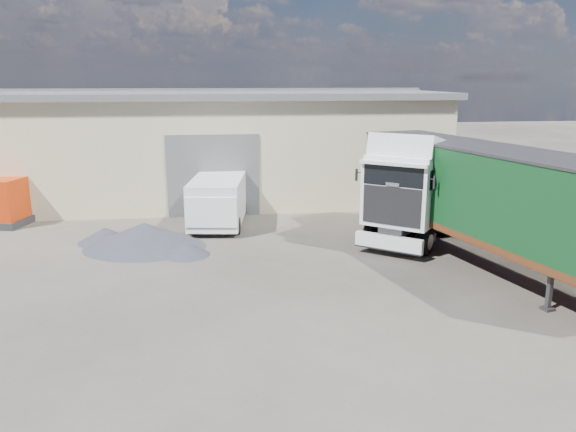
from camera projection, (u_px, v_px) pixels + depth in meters
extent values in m
plane|color=black|center=(289.00, 299.00, 15.54)|extent=(120.00, 120.00, 0.00)
cube|color=beige|center=(136.00, 145.00, 29.58)|extent=(30.00, 12.00, 5.00)
cube|color=#525457|center=(133.00, 94.00, 28.94)|extent=(30.60, 12.60, 0.30)
cube|color=#525457|center=(213.00, 176.00, 24.46)|extent=(4.00, 0.08, 3.60)
cube|color=#525457|center=(133.00, 90.00, 28.90)|extent=(30.60, 0.40, 0.15)
cube|color=maroon|center=(553.00, 199.00, 22.48)|extent=(0.35, 26.00, 2.50)
cylinder|color=black|center=(398.00, 237.00, 19.79)|extent=(2.40, 2.20, 0.99)
cylinder|color=black|center=(426.00, 218.00, 22.49)|extent=(2.44, 2.23, 0.99)
cylinder|color=black|center=(436.00, 212.00, 23.57)|extent=(2.44, 2.23, 0.99)
cube|color=#2D2D30|center=(419.00, 215.00, 21.56)|extent=(4.49, 5.31, 0.28)
cube|color=white|center=(389.00, 243.00, 19.05)|extent=(2.00, 1.66, 0.51)
cube|color=white|center=(403.00, 191.00, 19.67)|extent=(3.15, 3.12, 2.28)
cube|color=black|center=(392.00, 206.00, 18.86)|extent=(1.63, 1.32, 1.30)
cube|color=black|center=(393.00, 176.00, 18.63)|extent=(1.66, 1.34, 0.70)
cube|color=white|center=(407.00, 148.00, 19.47)|extent=(2.93, 2.85, 1.14)
cube|color=#0C5A4B|center=(376.00, 193.00, 20.62)|extent=(0.44, 0.55, 1.02)
cube|color=#0C5A4B|center=(439.00, 199.00, 19.45)|extent=(0.44, 0.55, 1.02)
cylinder|color=#2D2D30|center=(429.00, 204.00, 22.52)|extent=(1.44, 1.44, 0.11)
cube|color=#2D2D30|center=(549.00, 291.00, 14.68)|extent=(0.35, 0.35, 1.06)
cylinder|color=black|center=(415.00, 222.00, 21.85)|extent=(2.63, 1.57, 1.02)
cube|color=#2D2D30|center=(483.00, 239.00, 18.22)|extent=(3.44, 11.43, 0.34)
cube|color=brown|center=(484.00, 230.00, 18.15)|extent=(5.04, 11.81, 0.23)
cube|color=black|center=(488.00, 188.00, 17.82)|extent=(5.04, 11.81, 2.51)
cube|color=#2D2D30|center=(491.00, 148.00, 17.51)|extent=(5.11, 11.88, 0.08)
cylinder|color=black|center=(214.00, 226.00, 21.92)|extent=(2.09, 0.97, 0.69)
cylinder|color=black|center=(224.00, 206.00, 25.18)|extent=(2.09, 0.97, 0.69)
cube|color=white|center=(219.00, 198.00, 23.37)|extent=(2.65, 5.06, 1.78)
cube|color=white|center=(212.00, 210.00, 21.45)|extent=(2.06, 1.21, 1.15)
cube|color=black|center=(213.00, 194.00, 21.51)|extent=(1.83, 0.34, 0.63)
cone|color=#20222B|center=(144.00, 235.00, 20.17)|extent=(4.93, 4.93, 0.92)
cone|color=#20222B|center=(186.00, 249.00, 19.35)|extent=(1.85, 1.85, 0.46)
cone|color=#20222B|center=(105.00, 235.00, 20.92)|extent=(2.26, 2.26, 0.55)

